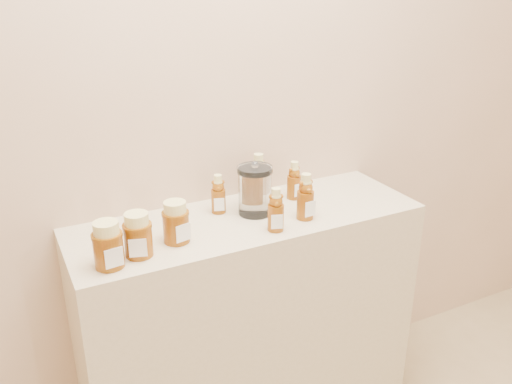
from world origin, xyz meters
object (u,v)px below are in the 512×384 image
bear_bottle_back_left (218,191)px  honey_jar_left (138,235)px  glass_canister (255,188)px  display_table (249,327)px  bear_bottle_front_left (276,207)px

bear_bottle_back_left → honey_jar_left: bear_bottle_back_left is taller
honey_jar_left → glass_canister: 0.45m
display_table → bear_bottle_front_left: bearing=-74.4°
honey_jar_left → glass_canister: (0.43, 0.11, 0.02)m
glass_canister → honey_jar_left: bearing=-165.8°
honey_jar_left → display_table: bearing=30.6°
bear_bottle_front_left → honey_jar_left: 0.44m
bear_bottle_back_left → glass_canister: 0.13m
display_table → glass_canister: 0.54m
bear_bottle_back_left → bear_bottle_front_left: (0.11, -0.21, 0.00)m
display_table → bear_bottle_back_left: (-0.07, 0.08, 0.53)m
glass_canister → bear_bottle_back_left: bearing=148.9°
display_table → honey_jar_left: honey_jar_left is taller
bear_bottle_back_left → bear_bottle_front_left: bearing=-44.5°
display_table → bear_bottle_back_left: 0.54m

